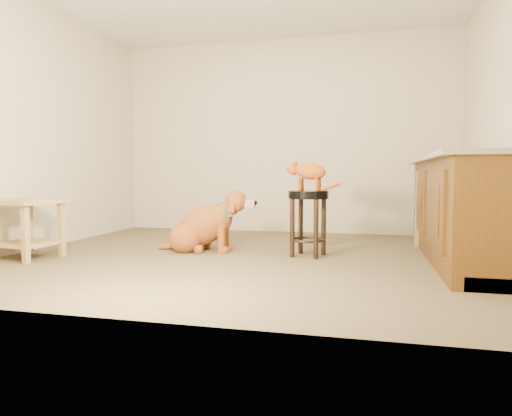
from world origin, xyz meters
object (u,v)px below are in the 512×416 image
(wood_stool, at_px, (437,207))
(golden_retriever, at_px, (204,227))
(tabby_kitten, at_px, (307,172))
(side_table, at_px, (27,220))
(padded_stool, at_px, (308,210))

(wood_stool, bearing_deg, golden_retriever, -158.33)
(tabby_kitten, bearing_deg, side_table, -151.55)
(padded_stool, distance_m, side_table, 2.61)
(wood_stool, relative_size, tabby_kitten, 1.55)
(wood_stool, height_order, golden_retriever, wood_stool)
(side_table, relative_size, tabby_kitten, 1.14)
(wood_stool, height_order, tabby_kitten, tabby_kitten)
(padded_stool, height_order, tabby_kitten, tabby_kitten)
(side_table, xyz_separation_m, golden_retriever, (1.43, 0.78, -0.12))
(side_table, distance_m, tabby_kitten, 2.63)
(side_table, bearing_deg, wood_stool, 24.41)
(padded_stool, height_order, golden_retriever, padded_stool)
(wood_stool, bearing_deg, side_table, -155.59)
(golden_retriever, distance_m, tabby_kitten, 1.19)
(golden_retriever, bearing_deg, padded_stool, -7.20)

